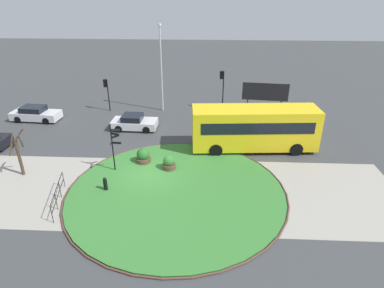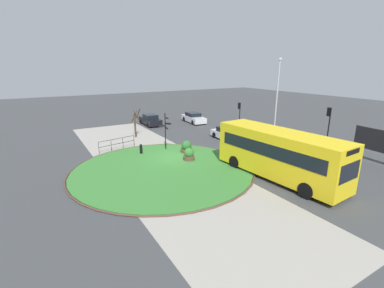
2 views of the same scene
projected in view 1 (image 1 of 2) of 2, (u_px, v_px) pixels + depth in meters
ground at (149, 174)px, 22.71m from camera, size 120.00×120.00×0.00m
sidewalk_paving at (144, 190)px, 20.97m from camera, size 32.00×8.13×0.02m
grass_island at (176, 191)px, 20.75m from camera, size 13.48×13.48×0.10m
grass_kerb_ring at (176, 191)px, 20.75m from camera, size 13.79×13.79×0.11m
signpost_directional at (113, 144)px, 22.20m from camera, size 0.69×1.06×3.54m
bollard_foreground at (105, 184)px, 20.70m from camera, size 0.25×0.25×0.96m
railing_grass_edge at (58, 193)px, 19.39m from camera, size 0.83×3.57×1.12m
bus_yellow at (254, 128)px, 25.44m from camera, size 9.68×3.22×3.36m
car_far_lane at (134, 122)px, 29.51m from camera, size 4.04×2.03×1.33m
car_trailing at (35, 114)px, 31.36m from camera, size 4.59×2.07×1.38m
traffic_light_near at (106, 88)px, 33.02m from camera, size 0.49×0.31×3.25m
traffic_light_far at (222, 82)px, 32.89m from camera, size 0.48×0.32×4.04m
lamppost_tall at (161, 66)px, 32.18m from camera, size 0.32×0.32×8.47m
billboard_left at (265, 92)px, 33.68m from camera, size 4.62×0.66×2.76m
planter_near_signpost at (169, 163)px, 23.07m from camera, size 0.94×0.94×1.11m
planter_kerbside at (143, 157)px, 23.94m from camera, size 1.08×1.08×1.16m
street_tree_bare at (18, 153)px, 22.02m from camera, size 1.03×0.95×3.23m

